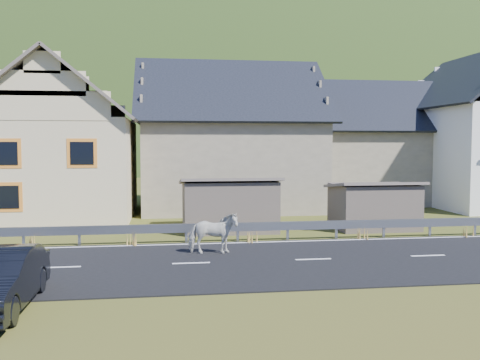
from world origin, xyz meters
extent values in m
plane|color=#394915|center=(0.00, 0.00, 0.00)|extent=(160.00, 160.00, 0.00)
cube|color=black|center=(0.00, 0.00, 0.02)|extent=(60.00, 7.00, 0.04)
cube|color=silver|center=(0.00, 0.00, 0.04)|extent=(60.00, 6.60, 0.01)
cube|color=#93969B|center=(0.00, 3.68, 0.58)|extent=(28.00, 0.08, 0.34)
cube|color=#93969B|center=(-10.00, 3.70, 0.35)|extent=(0.10, 0.06, 0.70)
cube|color=#93969B|center=(-8.00, 3.70, 0.35)|extent=(0.10, 0.06, 0.70)
cube|color=#93969B|center=(-6.00, 3.70, 0.35)|extent=(0.10, 0.06, 0.70)
cube|color=#93969B|center=(-4.00, 3.70, 0.35)|extent=(0.10, 0.06, 0.70)
cube|color=#93969B|center=(-2.00, 3.70, 0.35)|extent=(0.10, 0.06, 0.70)
cube|color=#93969B|center=(0.00, 3.70, 0.35)|extent=(0.10, 0.06, 0.70)
cube|color=#93969B|center=(2.00, 3.70, 0.35)|extent=(0.10, 0.06, 0.70)
cube|color=#93969B|center=(4.00, 3.70, 0.35)|extent=(0.10, 0.06, 0.70)
cube|color=#93969B|center=(6.00, 3.70, 0.35)|extent=(0.10, 0.06, 0.70)
cube|color=#93969B|center=(8.00, 3.70, 0.35)|extent=(0.10, 0.06, 0.70)
cube|color=#62564C|center=(-2.00, 6.50, 1.10)|extent=(4.30, 3.30, 2.40)
cube|color=#62564C|center=(4.50, 6.00, 1.00)|extent=(3.80, 2.90, 2.20)
cube|color=beige|center=(-10.00, 12.00, 2.50)|extent=(7.00, 9.00, 5.00)
cube|color=orange|center=(-11.60, 7.50, 3.40)|extent=(1.30, 0.12, 1.30)
cube|color=orange|center=(-8.40, 7.50, 3.40)|extent=(1.30, 0.12, 1.30)
cube|color=orange|center=(-11.60, 7.50, 1.50)|extent=(1.30, 0.12, 1.30)
cube|color=gray|center=(-12.00, 13.50, 6.56)|extent=(0.70, 0.70, 2.40)
cube|color=gray|center=(-1.00, 15.00, 2.50)|extent=(10.00, 9.00, 5.00)
cube|color=gray|center=(9.00, 17.00, 2.30)|extent=(9.00, 8.00, 4.60)
ellipsoid|color=#1E3512|center=(5.00, 180.00, -20.00)|extent=(440.00, 280.00, 260.00)
imported|color=beige|center=(-3.18, 1.34, 0.76)|extent=(0.91, 1.76, 1.44)
camera|label=1|loc=(-4.82, -16.79, 3.86)|focal=40.00mm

